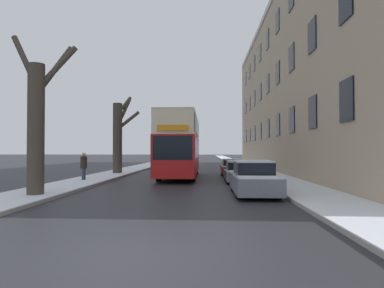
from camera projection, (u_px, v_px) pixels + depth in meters
ground_plane at (130, 254)px, 6.44m from camera, size 320.00×320.00×0.00m
sidewalk_left at (164, 161)px, 59.63m from camera, size 2.74×130.00×0.16m
sidewalk_right at (233, 161)px, 59.13m from camera, size 2.74×130.00×0.16m
terrace_facade_right at (315, 87)px, 32.61m from camera, size 9.10×47.00×16.07m
bare_tree_left_0 at (37, 121)px, 14.17m from camera, size 2.78×1.87×6.85m
bare_tree_left_1 at (119, 135)px, 27.73m from camera, size 1.98×2.02×6.56m
double_decker_bus at (180, 143)px, 24.96m from camera, size 2.55×11.10×4.45m
parked_car_0 at (254, 179)px, 15.14m from camera, size 1.82×4.57×1.51m
parked_car_1 at (240, 172)px, 21.08m from camera, size 1.87×4.07×1.32m
parked_car_2 at (233, 168)px, 26.71m from camera, size 1.84×4.18×1.30m
oncoming_van at (174, 158)px, 38.05m from camera, size 1.95×5.45×2.15m
pedestrian_left_sidewalk at (84, 166)px, 21.07m from camera, size 0.40×0.40×1.83m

